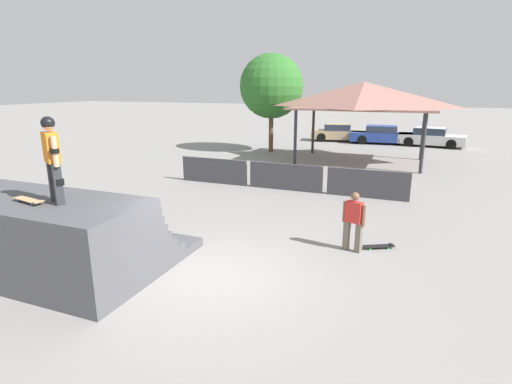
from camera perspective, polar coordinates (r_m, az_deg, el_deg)
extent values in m
plane|color=gray|center=(8.93, -5.98, -11.76)|extent=(160.00, 160.00, 0.00)
cube|color=#4C4C51|center=(10.55, -24.63, -8.15)|extent=(4.92, 3.75, 0.22)
cube|color=#4C4C51|center=(10.22, -26.44, -7.80)|extent=(4.92, 2.91, 0.22)
cube|color=#4C4C51|center=(10.05, -27.23, -6.94)|extent=(4.92, 2.61, 0.22)
cube|color=#4C4C51|center=(9.91, -27.82, -5.97)|extent=(4.92, 2.40, 0.22)
cube|color=#4C4C51|center=(9.80, -28.29, -4.91)|extent=(4.92, 2.26, 0.22)
cube|color=#4C4C51|center=(9.71, -28.68, -3.80)|extent=(4.92, 2.15, 0.22)
cube|color=#4C4C51|center=(9.63, -29.00, -2.64)|extent=(4.92, 2.08, 0.22)
cube|color=#4C4C51|center=(9.56, -29.26, -1.44)|extent=(4.92, 2.04, 0.22)
cylinder|color=silver|center=(10.17, -24.99, 0.39)|extent=(4.82, 0.07, 0.07)
cube|color=#2D2D33|center=(8.69, -26.45, 0.99)|extent=(0.21, 0.21, 0.82)
cube|color=black|center=(8.69, -26.29, 1.34)|extent=(0.24, 0.22, 0.12)
cube|color=#2D2D33|center=(9.04, -26.96, 1.41)|extent=(0.21, 0.21, 0.82)
cube|color=black|center=(9.03, -26.81, 1.75)|extent=(0.24, 0.22, 0.12)
cube|color=orange|center=(8.74, -27.25, 5.69)|extent=(0.50, 0.41, 0.58)
cylinder|color=tan|center=(8.48, -26.81, 5.18)|extent=(0.15, 0.15, 0.58)
cylinder|color=black|center=(8.48, -26.82, 5.26)|extent=(0.22, 0.22, 0.09)
cylinder|color=tan|center=(9.02, -27.59, 5.59)|extent=(0.15, 0.15, 0.58)
cylinder|color=black|center=(9.02, -27.60, 5.66)|extent=(0.22, 0.22, 0.09)
sphere|color=tan|center=(8.70, -27.59, 8.55)|extent=(0.23, 0.23, 0.23)
sphere|color=black|center=(8.70, -27.62, 8.73)|extent=(0.25, 0.25, 0.25)
cylinder|color=blue|center=(9.04, -28.60, -1.32)|extent=(0.06, 0.04, 0.05)
cylinder|color=blue|center=(8.98, -29.37, -1.53)|extent=(0.06, 0.04, 0.05)
cylinder|color=blue|center=(9.48, -30.10, -0.84)|extent=(0.06, 0.04, 0.05)
cylinder|color=blue|center=(9.42, -30.84, -1.03)|extent=(0.06, 0.04, 0.05)
cube|color=tan|center=(9.22, -29.77, -0.97)|extent=(0.83, 0.35, 0.02)
cube|color=tan|center=(8.89, -28.64, -1.22)|extent=(0.13, 0.21, 0.02)
cube|color=#6B6051|center=(10.34, 12.82, -5.99)|extent=(0.18, 0.18, 0.75)
cube|color=#6B6051|center=(10.21, 14.45, -6.37)|extent=(0.18, 0.18, 0.75)
cube|color=red|center=(10.06, 13.85, -2.79)|extent=(0.45, 0.32, 0.53)
cylinder|color=brown|center=(10.18, 12.56, -2.76)|extent=(0.13, 0.13, 0.53)
cylinder|color=brown|center=(9.98, 15.13, -3.29)|extent=(0.13, 0.13, 0.53)
sphere|color=brown|center=(9.95, 13.99, -0.61)|extent=(0.20, 0.20, 0.20)
cylinder|color=green|center=(10.85, 18.09, -7.33)|extent=(0.06, 0.05, 0.05)
cylinder|color=green|center=(10.73, 18.39, -7.60)|extent=(0.06, 0.05, 0.05)
cylinder|color=green|center=(10.66, 15.73, -7.53)|extent=(0.06, 0.05, 0.05)
cylinder|color=green|center=(10.54, 16.02, -7.81)|extent=(0.06, 0.05, 0.05)
cube|color=black|center=(10.68, 17.08, -7.40)|extent=(0.77, 0.54, 0.02)
cube|color=black|center=(10.82, 18.82, -7.16)|extent=(0.18, 0.22, 0.02)
cube|color=#3D3D42|center=(16.98, -5.99, 3.04)|extent=(2.97, 0.12, 1.05)
cube|color=#3D3D42|center=(15.79, 4.22, 2.17)|extent=(2.97, 0.12, 1.05)
cube|color=#3D3D42|center=(15.17, 15.66, 1.12)|extent=(2.97, 0.12, 1.05)
cylinder|color=#2D2D33|center=(20.98, 5.63, 7.76)|extent=(0.16, 0.16, 2.81)
cylinder|color=#2D2D33|center=(20.17, 22.79, 6.39)|extent=(0.16, 0.16, 2.81)
cylinder|color=#2D2D33|center=(24.67, 8.17, 8.74)|extent=(0.16, 0.16, 2.81)
cylinder|color=#2D2D33|center=(23.98, 22.73, 7.57)|extent=(0.16, 0.16, 2.81)
cube|color=#9E6B60|center=(22.11, 15.01, 11.49)|extent=(7.25, 4.52, 0.10)
pyramid|color=#9E6B60|center=(22.09, 15.14, 13.29)|extent=(7.10, 4.43, 1.30)
cylinder|color=brown|center=(25.04, 2.16, 8.72)|extent=(0.28, 0.28, 2.59)
sphere|color=#2D6B28|center=(24.89, 2.22, 14.87)|extent=(3.85, 3.85, 3.85)
cube|color=tan|center=(30.74, 11.73, 8.05)|extent=(4.26, 2.24, 0.62)
cube|color=#283342|center=(30.69, 11.58, 9.06)|extent=(2.07, 1.64, 0.46)
cube|color=tan|center=(30.67, 11.61, 9.48)|extent=(1.98, 1.60, 0.04)
cylinder|color=black|center=(31.49, 14.01, 7.77)|extent=(0.66, 0.30, 0.64)
cylinder|color=black|center=(30.05, 14.06, 7.45)|extent=(0.66, 0.30, 0.64)
cylinder|color=black|center=(31.53, 9.48, 8.02)|extent=(0.66, 0.30, 0.64)
cylinder|color=black|center=(30.08, 9.31, 7.70)|extent=(0.66, 0.30, 0.64)
cube|color=navy|center=(30.06, 17.63, 7.51)|extent=(4.62, 2.03, 0.62)
cube|color=#283342|center=(30.00, 17.48, 8.55)|extent=(2.19, 1.57, 0.46)
cube|color=navy|center=(29.98, 17.52, 8.98)|extent=(2.10, 1.52, 0.04)
cylinder|color=black|center=(30.87, 20.16, 7.17)|extent=(0.65, 0.25, 0.64)
cylinder|color=black|center=(29.38, 20.30, 6.81)|extent=(0.65, 0.25, 0.64)
cylinder|color=black|center=(30.84, 15.04, 7.56)|extent=(0.65, 0.25, 0.64)
cylinder|color=black|center=(29.35, 14.92, 7.22)|extent=(0.65, 0.25, 0.64)
cube|color=silver|center=(29.88, 23.71, 6.92)|extent=(4.48, 2.24, 0.62)
cube|color=#283342|center=(29.83, 23.60, 7.96)|extent=(2.15, 1.69, 0.46)
cube|color=silver|center=(29.81, 23.65, 8.40)|extent=(2.06, 1.64, 0.04)
cylinder|color=black|center=(30.60, 26.28, 6.49)|extent=(0.66, 0.28, 0.64)
cylinder|color=black|center=(29.03, 26.10, 6.13)|extent=(0.66, 0.28, 0.64)
cylinder|color=black|center=(30.82, 21.39, 7.05)|extent=(0.66, 0.28, 0.64)
cylinder|color=black|center=(29.26, 20.96, 6.72)|extent=(0.66, 0.28, 0.64)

